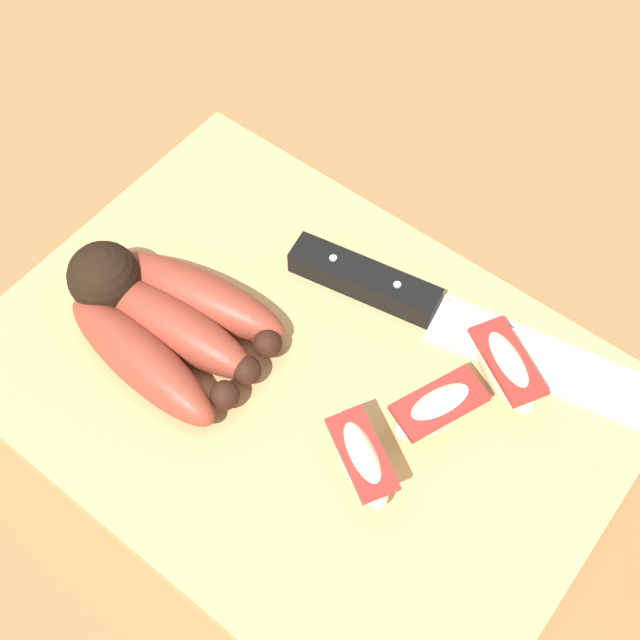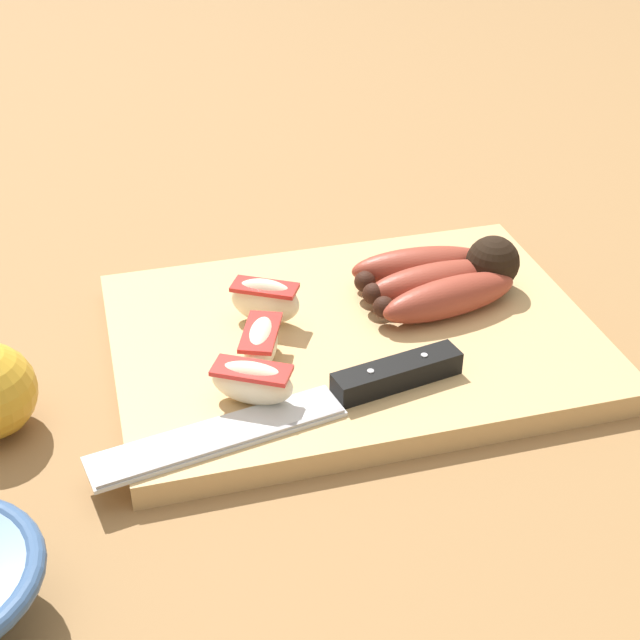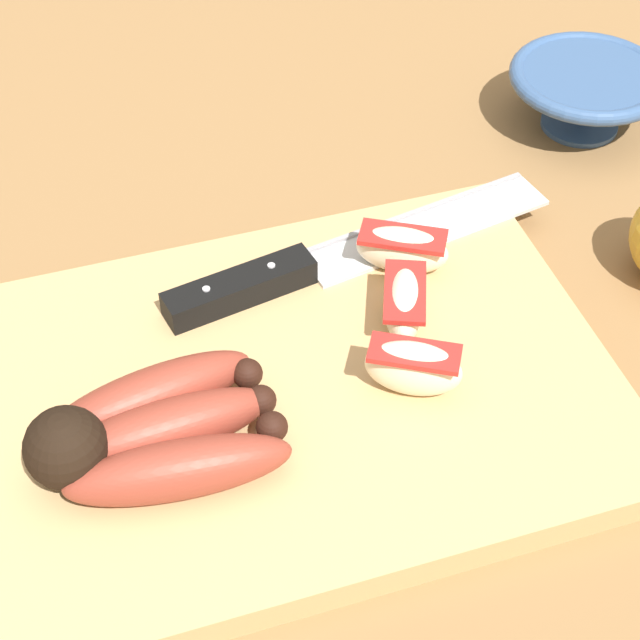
% 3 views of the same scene
% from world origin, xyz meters
% --- Properties ---
extents(ground_plane, '(6.00, 6.00, 0.00)m').
position_xyz_m(ground_plane, '(0.00, 0.00, 0.00)').
color(ground_plane, olive).
extents(cutting_board, '(0.38, 0.28, 0.02)m').
position_xyz_m(cutting_board, '(-0.00, -0.00, 0.01)').
color(cutting_board, tan).
rests_on(cutting_board, ground_plane).
extents(banana_bunch, '(0.14, 0.11, 0.05)m').
position_xyz_m(banana_bunch, '(0.09, 0.03, 0.04)').
color(banana_bunch, black).
rests_on(banana_bunch, cutting_board).
extents(chefs_knife, '(0.28, 0.08, 0.02)m').
position_xyz_m(chefs_knife, '(-0.04, -0.09, 0.03)').
color(chefs_knife, silver).
rests_on(chefs_knife, cutting_board).
extents(apple_wedge_near, '(0.04, 0.06, 0.03)m').
position_xyz_m(apple_wedge_near, '(-0.08, -0.03, 0.04)').
color(apple_wedge_near, '#F4E5C1').
rests_on(apple_wedge_near, cutting_board).
extents(apple_wedge_middle, '(0.06, 0.05, 0.04)m').
position_xyz_m(apple_wedge_middle, '(-0.07, 0.03, 0.04)').
color(apple_wedge_middle, '#F4E5C1').
rests_on(apple_wedge_middle, cutting_board).
extents(apple_wedge_far, '(0.06, 0.05, 0.03)m').
position_xyz_m(apple_wedge_far, '(-0.10, -0.07, 0.04)').
color(apple_wedge_far, '#F4E5C1').
rests_on(apple_wedge_far, cutting_board).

